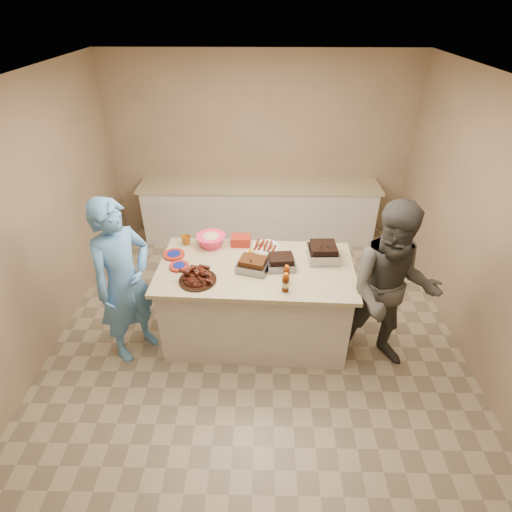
{
  "coord_description": "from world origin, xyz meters",
  "views": [
    {
      "loc": [
        0.06,
        -3.37,
        3.29
      ],
      "look_at": [
        -0.01,
        0.02,
        1.05
      ],
      "focal_mm": 28.0,
      "sensor_mm": 36.0,
      "label": 1
    }
  ],
  "objects_px": {
    "bbq_bottle_b": "(286,282)",
    "mustard_bottle": "(250,258)",
    "island": "(256,334)",
    "guest_gray": "(375,357)",
    "rib_platter": "(198,281)",
    "coleslaw_bowl": "(212,246)",
    "guest_blue": "(139,347)",
    "bbq_bottle_a": "(285,291)",
    "roasting_pan": "(322,259)",
    "plastic_cup": "(187,244)"
  },
  "relations": [
    {
      "from": "mustard_bottle",
      "to": "guest_blue",
      "type": "xyz_separation_m",
      "value": [
        -1.24,
        -0.38,
        -0.95
      ]
    },
    {
      "from": "coleslaw_bowl",
      "to": "bbq_bottle_a",
      "type": "relative_size",
      "value": 1.62
    },
    {
      "from": "island",
      "to": "coleslaw_bowl",
      "type": "height_order",
      "value": "coleslaw_bowl"
    },
    {
      "from": "mustard_bottle",
      "to": "bbq_bottle_b",
      "type": "bearing_deg",
      "value": -47.97
    },
    {
      "from": "bbq_bottle_a",
      "to": "island",
      "type": "bearing_deg",
      "value": 126.35
    },
    {
      "from": "island",
      "to": "roasting_pan",
      "type": "height_order",
      "value": "roasting_pan"
    },
    {
      "from": "coleslaw_bowl",
      "to": "bbq_bottle_b",
      "type": "distance_m",
      "value": 1.03
    },
    {
      "from": "bbq_bottle_b",
      "to": "mustard_bottle",
      "type": "bearing_deg",
      "value": 132.03
    },
    {
      "from": "roasting_pan",
      "to": "guest_gray",
      "type": "bearing_deg",
      "value": -40.57
    },
    {
      "from": "roasting_pan",
      "to": "guest_blue",
      "type": "xyz_separation_m",
      "value": [
        -2.0,
        -0.38,
        -0.95
      ]
    },
    {
      "from": "guest_gray",
      "to": "coleslaw_bowl",
      "type": "bearing_deg",
      "value": 167.61
    },
    {
      "from": "roasting_pan",
      "to": "bbq_bottle_a",
      "type": "relative_size",
      "value": 1.52
    },
    {
      "from": "mustard_bottle",
      "to": "guest_gray",
      "type": "relative_size",
      "value": 0.07
    },
    {
      "from": "island",
      "to": "coleslaw_bowl",
      "type": "bearing_deg",
      "value": 143.73
    },
    {
      "from": "mustard_bottle",
      "to": "plastic_cup",
      "type": "xyz_separation_m",
      "value": [
        -0.72,
        0.27,
        0.0
      ]
    },
    {
      "from": "bbq_bottle_b",
      "to": "plastic_cup",
      "type": "distance_m",
      "value": 1.27
    },
    {
      "from": "island",
      "to": "guest_gray",
      "type": "xyz_separation_m",
      "value": [
        1.3,
        -0.33,
        0.0
      ]
    },
    {
      "from": "guest_gray",
      "to": "bbq_bottle_a",
      "type": "bearing_deg",
      "value": -167.05
    },
    {
      "from": "rib_platter",
      "to": "mustard_bottle",
      "type": "distance_m",
      "value": 0.64
    },
    {
      "from": "bbq_bottle_a",
      "to": "guest_gray",
      "type": "bearing_deg",
      "value": 3.43
    },
    {
      "from": "bbq_bottle_a",
      "to": "guest_gray",
      "type": "height_order",
      "value": "bbq_bottle_a"
    },
    {
      "from": "island",
      "to": "bbq_bottle_a",
      "type": "distance_m",
      "value": 1.06
    },
    {
      "from": "rib_platter",
      "to": "bbq_bottle_b",
      "type": "height_order",
      "value": "bbq_bottle_b"
    },
    {
      "from": "roasting_pan",
      "to": "guest_gray",
      "type": "xyz_separation_m",
      "value": [
        0.6,
        -0.48,
        -0.95
      ]
    },
    {
      "from": "island",
      "to": "bbq_bottle_b",
      "type": "relative_size",
      "value": 10.59
    },
    {
      "from": "guest_blue",
      "to": "bbq_bottle_b",
      "type": "bearing_deg",
      "value": -53.66
    },
    {
      "from": "guest_blue",
      "to": "mustard_bottle",
      "type": "bearing_deg",
      "value": -35.88
    },
    {
      "from": "bbq_bottle_a",
      "to": "mustard_bottle",
      "type": "bearing_deg",
      "value": 122.72
    },
    {
      "from": "island",
      "to": "roasting_pan",
      "type": "distance_m",
      "value": 1.19
    },
    {
      "from": "coleslaw_bowl",
      "to": "bbq_bottle_b",
      "type": "xyz_separation_m",
      "value": [
        0.8,
        -0.65,
        0.0
      ]
    },
    {
      "from": "rib_platter",
      "to": "bbq_bottle_b",
      "type": "distance_m",
      "value": 0.86
    },
    {
      "from": "rib_platter",
      "to": "bbq_bottle_b",
      "type": "bearing_deg",
      "value": 0.14
    },
    {
      "from": "rib_platter",
      "to": "plastic_cup",
      "type": "relative_size",
      "value": 3.35
    },
    {
      "from": "plastic_cup",
      "to": "guest_blue",
      "type": "height_order",
      "value": "plastic_cup"
    },
    {
      "from": "coleslaw_bowl",
      "to": "bbq_bottle_a",
      "type": "height_order",
      "value": "coleslaw_bowl"
    },
    {
      "from": "roasting_pan",
      "to": "coleslaw_bowl",
      "type": "relative_size",
      "value": 0.94
    },
    {
      "from": "bbq_bottle_a",
      "to": "plastic_cup",
      "type": "relative_size",
      "value": 1.82
    },
    {
      "from": "rib_platter",
      "to": "plastic_cup",
      "type": "bearing_deg",
      "value": 108.19
    },
    {
      "from": "island",
      "to": "guest_blue",
      "type": "relative_size",
      "value": 1.11
    },
    {
      "from": "guest_gray",
      "to": "island",
      "type": "bearing_deg",
      "value": 175.47
    },
    {
      "from": "rib_platter",
      "to": "bbq_bottle_a",
      "type": "xyz_separation_m",
      "value": [
        0.85,
        -0.14,
        0.0
      ]
    },
    {
      "from": "island",
      "to": "bbq_bottle_a",
      "type": "xyz_separation_m",
      "value": [
        0.28,
        -0.39,
        0.95
      ]
    },
    {
      "from": "coleslaw_bowl",
      "to": "guest_blue",
      "type": "relative_size",
      "value": 0.18
    },
    {
      "from": "guest_blue",
      "to": "guest_gray",
      "type": "height_order",
      "value": "guest_gray"
    },
    {
      "from": "bbq_bottle_a",
      "to": "roasting_pan",
      "type": "bearing_deg",
      "value": 52.68
    },
    {
      "from": "island",
      "to": "guest_gray",
      "type": "bearing_deg",
      "value": -11.79
    },
    {
      "from": "bbq_bottle_a",
      "to": "mustard_bottle",
      "type": "xyz_separation_m",
      "value": [
        -0.35,
        0.54,
        0.0
      ]
    },
    {
      "from": "island",
      "to": "plastic_cup",
      "type": "distance_m",
      "value": 1.3
    },
    {
      "from": "rib_platter",
      "to": "coleslaw_bowl",
      "type": "xyz_separation_m",
      "value": [
        0.06,
        0.65,
        0.0
      ]
    },
    {
      "from": "island",
      "to": "rib_platter",
      "type": "height_order",
      "value": "rib_platter"
    }
  ]
}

